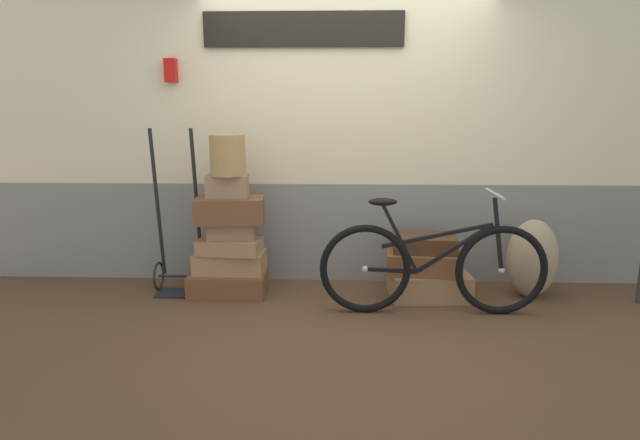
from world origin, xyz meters
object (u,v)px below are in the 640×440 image
object	(u,v)px
suitcase_5	(227,186)
suitcase_7	(424,262)
suitcase_3	(232,230)
suitcase_6	(429,284)
suitcase_0	(228,284)
suitcase_2	(230,246)
wicker_basket	(228,155)
suitcase_1	(230,262)
burlap_sack	(532,259)
bicycle	(432,267)
suitcase_4	(230,210)
suitcase_8	(424,243)
luggage_trolley	(179,252)

from	to	relation	value
suitcase_5	suitcase_7	size ratio (longest dim) A/B	0.55
suitcase_3	suitcase_6	world-z (taller)	suitcase_3
suitcase_0	suitcase_2	size ratio (longest dim) A/B	1.24
suitcase_0	suitcase_5	xyz separation A→B (m)	(0.02, 0.03, 0.84)
wicker_basket	suitcase_1	bearing A→B (deg)	122.52
suitcase_5	suitcase_6	size ratio (longest dim) A/B	0.52
suitcase_2	suitcase_5	xyz separation A→B (m)	(-0.01, 0.03, 0.51)
suitcase_5	suitcase_7	bearing A→B (deg)	-2.39
suitcase_7	burlap_sack	size ratio (longest dim) A/B	0.91
suitcase_5	bicycle	bearing A→B (deg)	-14.65
suitcase_4	suitcase_6	size ratio (longest dim) A/B	0.87
suitcase_3	wicker_basket	world-z (taller)	wicker_basket
suitcase_3	burlap_sack	world-z (taller)	burlap_sack
suitcase_3	suitcase_4	xyz separation A→B (m)	(-0.01, -0.01, 0.17)
suitcase_5	bicycle	distance (m)	1.79
suitcase_5	suitcase_6	world-z (taller)	suitcase_5
suitcase_0	suitcase_8	bearing A→B (deg)	1.58
suitcase_2	suitcase_3	xyz separation A→B (m)	(0.01, 0.04, 0.13)
suitcase_0	suitcase_7	xyz separation A→B (m)	(1.66, -0.00, 0.21)
suitcase_7	suitcase_8	world-z (taller)	suitcase_8
suitcase_4	bicycle	bearing A→B (deg)	-18.78
wicker_basket	suitcase_6	bearing A→B (deg)	-0.19
suitcase_3	suitcase_7	xyz separation A→B (m)	(1.63, -0.04, -0.25)
suitcase_8	suitcase_0	bearing A→B (deg)	-174.83
wicker_basket	suitcase_4	bearing A→B (deg)	92.87
suitcase_1	suitcase_6	bearing A→B (deg)	0.75
suitcase_5	burlap_sack	xyz separation A→B (m)	(2.56, 0.01, -0.60)
suitcase_8	suitcase_6	bearing A→B (deg)	-20.09
suitcase_7	suitcase_8	size ratio (longest dim) A/B	1.17
suitcase_6	bicycle	xyz separation A→B (m)	(-0.04, -0.38, 0.27)
suitcase_2	suitcase_6	bearing A→B (deg)	6.14
suitcase_1	suitcase_6	size ratio (longest dim) A/B	0.91
suitcase_6	burlap_sack	distance (m)	0.89
suitcase_1	suitcase_4	world-z (taller)	suitcase_4
suitcase_7	luggage_trolley	xyz separation A→B (m)	(-2.10, 0.08, 0.05)
suitcase_2	wicker_basket	xyz separation A→B (m)	(0.01, 0.02, 0.77)
bicycle	burlap_sack	bearing A→B (deg)	24.12
burlap_sack	bicycle	size ratio (longest dim) A/B	0.38
suitcase_1	wicker_basket	distance (m)	0.92
suitcase_4	suitcase_1	bearing A→B (deg)	125.12
suitcase_0	bicycle	world-z (taller)	bicycle
suitcase_0	suitcase_8	size ratio (longest dim) A/B	1.24
suitcase_2	suitcase_4	size ratio (longest dim) A/B	0.93
suitcase_1	suitcase_6	world-z (taller)	suitcase_1
suitcase_5	suitcase_4	bearing A→B (deg)	-32.94
suitcase_5	suitcase_8	world-z (taller)	suitcase_5
suitcase_7	wicker_basket	bearing A→B (deg)	-175.24
wicker_basket	luggage_trolley	world-z (taller)	luggage_trolley
luggage_trolley	burlap_sack	size ratio (longest dim) A/B	2.11
suitcase_5	luggage_trolley	bearing A→B (deg)	173.01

